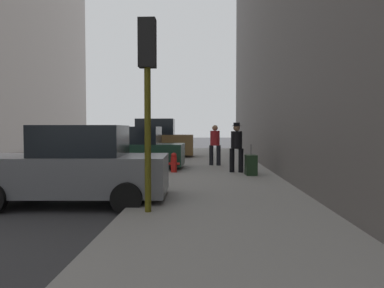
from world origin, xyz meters
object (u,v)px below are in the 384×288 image
at_px(fire_hydrant, 174,163).
at_px(rolling_suitcase, 251,165).
at_px(parked_gray_coupe, 75,167).
at_px(parked_dark_green_sedan, 132,150).
at_px(traffic_light, 147,73).
at_px(pedestrian_with_fedora, 237,145).
at_px(parked_bronze_suv, 153,141).
at_px(pedestrian_in_red_jacket, 215,143).

relative_size(fire_hydrant, rolling_suitcase, 0.68).
bearing_deg(rolling_suitcase, parked_gray_coupe, -135.88).
relative_size(parked_dark_green_sedan, traffic_light, 1.18).
distance_m(parked_gray_coupe, rolling_suitcase, 6.23).
bearing_deg(rolling_suitcase, pedestrian_with_fedora, 117.96).
distance_m(parked_bronze_suv, fire_hydrant, 7.68).
bearing_deg(pedestrian_with_fedora, fire_hydrant, -178.27).
relative_size(fire_hydrant, pedestrian_in_red_jacket, 0.41).
distance_m(fire_hydrant, rolling_suitcase, 2.76).
bearing_deg(parked_gray_coupe, parked_bronze_suv, 90.00).
bearing_deg(pedestrian_in_red_jacket, rolling_suitcase, -71.17).
bearing_deg(pedestrian_with_fedora, parked_dark_green_sedan, 161.34).
xyz_separation_m(fire_hydrant, rolling_suitcase, (2.66, -0.72, -0.01)).
xyz_separation_m(parked_gray_coupe, fire_hydrant, (1.80, 5.06, -0.35)).
relative_size(pedestrian_with_fedora, pedestrian_in_red_jacket, 1.04).
height_order(parked_dark_green_sedan, parked_bronze_suv, parked_bronze_suv).
distance_m(parked_gray_coupe, fire_hydrant, 5.38).
relative_size(parked_dark_green_sedan, rolling_suitcase, 4.08).
relative_size(parked_gray_coupe, pedestrian_in_red_jacket, 2.50).
relative_size(parked_gray_coupe, fire_hydrant, 6.06).
bearing_deg(traffic_light, pedestrian_in_red_jacket, 80.56).
distance_m(fire_hydrant, traffic_light, 6.75).
distance_m(traffic_light, rolling_suitcase, 6.61).
relative_size(parked_gray_coupe, rolling_suitcase, 4.10).
bearing_deg(pedestrian_with_fedora, parked_gray_coupe, -128.31).
xyz_separation_m(parked_dark_green_sedan, fire_hydrant, (1.80, -1.43, -0.35)).
bearing_deg(parked_bronze_suv, pedestrian_with_fedora, -61.25).
relative_size(parked_bronze_suv, pedestrian_with_fedora, 2.61).
relative_size(parked_gray_coupe, traffic_light, 1.19).
bearing_deg(parked_dark_green_sedan, parked_bronze_suv, 90.00).
relative_size(parked_gray_coupe, parked_bronze_suv, 0.92).
bearing_deg(fire_hydrant, parked_gray_coupe, -109.64).
relative_size(parked_bronze_suv, traffic_light, 1.29).
distance_m(fire_hydrant, pedestrian_with_fedora, 2.33).
bearing_deg(fire_hydrant, parked_dark_green_sedan, 141.50).
xyz_separation_m(parked_dark_green_sedan, parked_bronze_suv, (-0.00, 6.01, 0.18)).
bearing_deg(pedestrian_in_red_jacket, parked_bronze_suv, 124.48).
relative_size(parked_bronze_suv, rolling_suitcase, 4.46).
bearing_deg(parked_dark_green_sedan, fire_hydrant, -38.50).
height_order(fire_hydrant, rolling_suitcase, rolling_suitcase).
bearing_deg(rolling_suitcase, parked_dark_green_sedan, 154.22).
height_order(parked_bronze_suv, rolling_suitcase, parked_bronze_suv).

